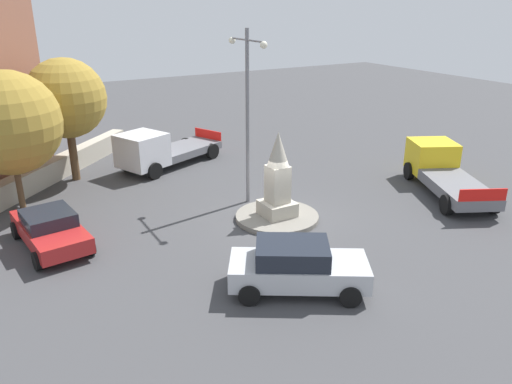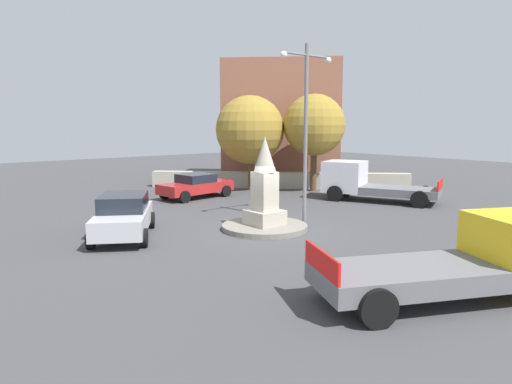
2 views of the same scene
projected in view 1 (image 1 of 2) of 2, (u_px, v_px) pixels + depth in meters
ground_plane at (277, 219)px, 20.34m from camera, size 80.00×80.00×0.00m
traffic_island at (277, 217)px, 20.30m from camera, size 3.34×3.34×0.20m
monument at (278, 179)px, 19.73m from camera, size 1.25×1.25×3.42m
streetlamp at (247, 102)px, 20.56m from camera, size 2.82×0.28×7.28m
car_silver_approaching at (297, 266)px, 15.12m from camera, size 3.64×4.44×1.56m
car_red_parked_left at (50, 228)px, 17.88m from camera, size 4.35×2.38×1.34m
truck_yellow_near_island at (442, 170)px, 23.30m from camera, size 6.35×4.47×1.93m
truck_white_parked_right at (158, 150)px, 26.03m from camera, size 4.21×6.27×2.07m
stone_boundary_wall at (29, 182)px, 22.95m from camera, size 12.08×12.05×1.02m
tree_near_wall at (8, 123)px, 20.00m from camera, size 4.18×4.18×5.80m
tree_mid_cluster at (66, 99)px, 23.42m from camera, size 3.72×3.72×5.86m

